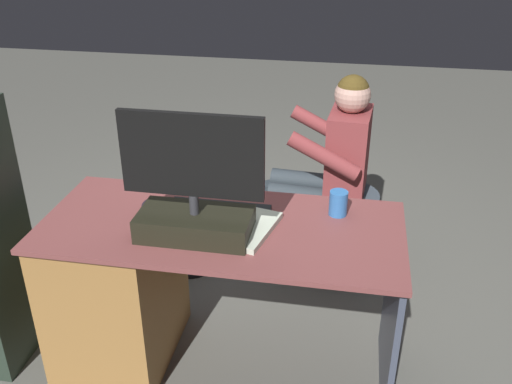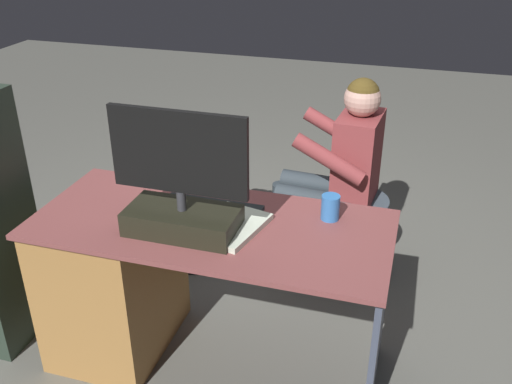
# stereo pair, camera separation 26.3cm
# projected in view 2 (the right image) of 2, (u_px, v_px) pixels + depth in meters

# --- Properties ---
(ground_plane) EXTENTS (10.00, 10.00, 0.00)m
(ground_plane) POSITION_uv_depth(u_px,v_px,m) (245.00, 302.00, 2.98)
(ground_plane) COLOR #606159
(desk) EXTENTS (1.44, 0.64, 0.73)m
(desk) POSITION_uv_depth(u_px,v_px,m) (132.00, 276.00, 2.53)
(desk) COLOR brown
(desk) RESTS_ON ground_plane
(monitor) EXTENTS (0.53, 0.22, 0.49)m
(monitor) POSITION_uv_depth(u_px,v_px,m) (181.00, 198.00, 2.15)
(monitor) COLOR black
(monitor) RESTS_ON desk
(keyboard) EXTENTS (0.42, 0.14, 0.02)m
(keyboard) POSITION_uv_depth(u_px,v_px,m) (211.00, 208.00, 2.36)
(keyboard) COLOR black
(keyboard) RESTS_ON desk
(computer_mouse) EXTENTS (0.06, 0.10, 0.04)m
(computer_mouse) POSITION_uv_depth(u_px,v_px,m) (145.00, 199.00, 2.42)
(computer_mouse) COLOR #241E29
(computer_mouse) RESTS_ON desk
(cup) EXTENTS (0.07, 0.07, 0.10)m
(cup) POSITION_uv_depth(u_px,v_px,m) (330.00, 207.00, 2.28)
(cup) COLOR #3372BF
(cup) RESTS_ON desk
(tv_remote) EXTENTS (0.09, 0.16, 0.02)m
(tv_remote) POSITION_uv_depth(u_px,v_px,m) (152.00, 206.00, 2.38)
(tv_remote) COLOR black
(tv_remote) RESTS_ON desk
(notebook_binder) EXTENTS (0.28, 0.34, 0.02)m
(notebook_binder) POSITION_uv_depth(u_px,v_px,m) (231.00, 226.00, 2.23)
(notebook_binder) COLOR silver
(notebook_binder) RESTS_ON desk
(office_chair_teddy) EXTENTS (0.45, 0.45, 0.46)m
(office_chair_teddy) POSITION_uv_depth(u_px,v_px,m) (196.00, 213.00, 3.27)
(office_chair_teddy) COLOR black
(office_chair_teddy) RESTS_ON ground_plane
(teddy_bear) EXTENTS (0.24, 0.24, 0.34)m
(teddy_bear) POSITION_uv_depth(u_px,v_px,m) (193.00, 157.00, 3.12)
(teddy_bear) COLOR tan
(teddy_bear) RESTS_ON office_chair_teddy
(visitor_chair) EXTENTS (0.46, 0.46, 0.46)m
(visitor_chair) POSITION_uv_depth(u_px,v_px,m) (351.00, 231.00, 3.10)
(visitor_chair) COLOR black
(visitor_chair) RESTS_ON ground_plane
(person) EXTENTS (0.57, 0.50, 1.12)m
(person) POSITION_uv_depth(u_px,v_px,m) (337.00, 164.00, 2.95)
(person) COLOR brown
(person) RESTS_ON ground_plane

